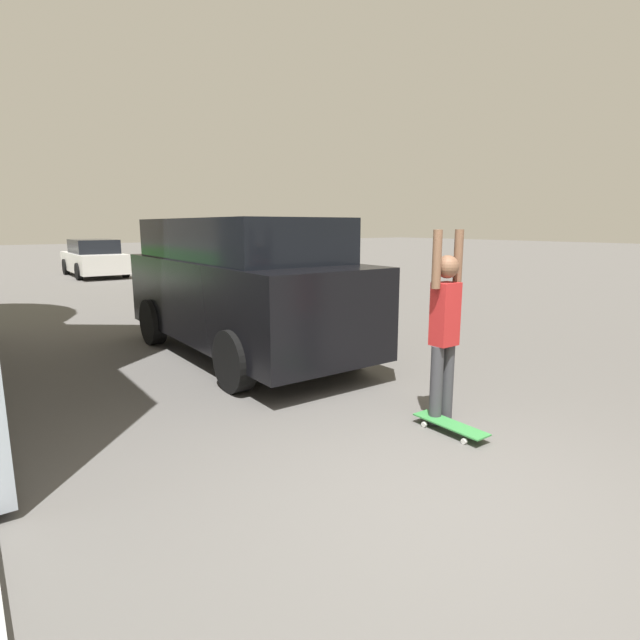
{
  "coord_description": "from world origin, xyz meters",
  "views": [
    {
      "loc": [
        -2.7,
        -2.27,
        2.05
      ],
      "look_at": [
        0.85,
        2.6,
        0.9
      ],
      "focal_mm": 28.0,
      "sensor_mm": 36.0,
      "label": 1
    }
  ],
  "objects_px": {
    "skateboarder": "(445,326)",
    "skateboard": "(450,425)",
    "suv_parked": "(239,284)",
    "car_down_street": "(94,259)"
  },
  "relations": [
    {
      "from": "skateboarder",
      "to": "suv_parked",
      "type": "bearing_deg",
      "value": 95.87
    },
    {
      "from": "skateboard",
      "to": "car_down_street",
      "type": "bearing_deg",
      "value": 87.8
    },
    {
      "from": "car_down_street",
      "to": "skateboard",
      "type": "relative_size",
      "value": 5.55
    },
    {
      "from": "car_down_street",
      "to": "suv_parked",
      "type": "bearing_deg",
      "value": -93.78
    },
    {
      "from": "suv_parked",
      "to": "skateboarder",
      "type": "height_order",
      "value": "suv_parked"
    },
    {
      "from": "suv_parked",
      "to": "car_down_street",
      "type": "bearing_deg",
      "value": 86.22
    },
    {
      "from": "suv_parked",
      "to": "car_down_street",
      "type": "xyz_separation_m",
      "value": [
        0.98,
        14.89,
        -0.42
      ]
    },
    {
      "from": "car_down_street",
      "to": "skateboarder",
      "type": "xyz_separation_m",
      "value": [
        -0.6,
        -18.67,
        0.33
      ]
    },
    {
      "from": "car_down_street",
      "to": "skateboard",
      "type": "bearing_deg",
      "value": -92.2
    },
    {
      "from": "skateboarder",
      "to": "skateboard",
      "type": "distance_m",
      "value": 1.0
    }
  ]
}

